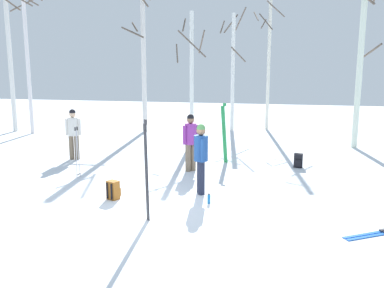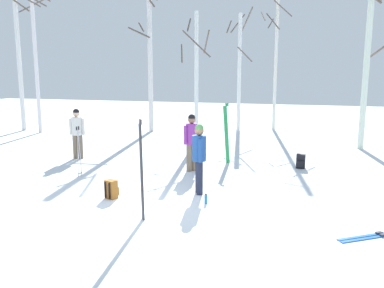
{
  "view_description": "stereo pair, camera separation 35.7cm",
  "coord_description": "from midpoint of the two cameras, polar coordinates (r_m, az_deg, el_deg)",
  "views": [
    {
      "loc": [
        2.85,
        -7.64,
        2.93
      ],
      "look_at": [
        0.13,
        2.67,
        1.0
      ],
      "focal_mm": 37.23,
      "sensor_mm": 36.0,
      "label": 1
    },
    {
      "loc": [
        3.2,
        -7.55,
        2.93
      ],
      "look_at": [
        0.13,
        2.67,
        1.0
      ],
      "focal_mm": 37.23,
      "sensor_mm": 36.0,
      "label": 2
    }
  ],
  "objects": [
    {
      "name": "ski_poles_0",
      "position": [
        11.67,
        -16.97,
        -0.89
      ],
      "size": [
        0.07,
        0.2,
        1.43
      ],
      "color": "#B2B2BC",
      "rests_on": "ground_plane"
    },
    {
      "name": "ski_pair_planted_0",
      "position": [
        12.96,
        3.85,
        1.54
      ],
      "size": [
        0.27,
        0.09,
        1.96
      ],
      "color": "green",
      "rests_on": "ground_plane"
    },
    {
      "name": "person_2",
      "position": [
        9.59,
        0.22,
        -1.47
      ],
      "size": [
        0.34,
        0.49,
        1.72
      ],
      "color": "#1E2338",
      "rests_on": "ground_plane"
    },
    {
      "name": "ski_pair_planted_1",
      "position": [
        7.94,
        -7.83,
        -3.82
      ],
      "size": [
        0.16,
        0.17,
        2.03
      ],
      "color": "black",
      "rests_on": "ground_plane"
    },
    {
      "name": "backpack_1",
      "position": [
        12.79,
        14.21,
        -2.32
      ],
      "size": [
        0.27,
        0.3,
        0.44
      ],
      "color": "black",
      "rests_on": "ground_plane"
    },
    {
      "name": "person_1",
      "position": [
        14.04,
        -17.34,
        1.8
      ],
      "size": [
        0.5,
        0.34,
        1.72
      ],
      "color": "#72604C",
      "rests_on": "ground_plane"
    },
    {
      "name": "birch_tree_6",
      "position": [
        16.6,
        22.4,
        10.39
      ],
      "size": [
        1.12,
        1.12,
        6.22
      ],
      "color": "silver",
      "rests_on": "ground_plane"
    },
    {
      "name": "birch_tree_0",
      "position": [
        21.87,
        -25.17,
        12.47
      ],
      "size": [
        1.38,
        1.25,
        8.2
      ],
      "color": "silver",
      "rests_on": "ground_plane"
    },
    {
      "name": "birch_tree_5",
      "position": [
        20.89,
        10.45,
        13.34
      ],
      "size": [
        1.61,
        1.42,
        7.92
      ],
      "color": "silver",
      "rests_on": "ground_plane"
    },
    {
      "name": "backpack_0",
      "position": [
        9.55,
        -12.27,
        -6.49
      ],
      "size": [
        0.31,
        0.33,
        0.44
      ],
      "color": "#99591E",
      "rests_on": "ground_plane"
    },
    {
      "name": "birch_tree_4",
      "position": [
        20.21,
        5.35,
        10.61
      ],
      "size": [
        1.25,
        1.27,
        6.03
      ],
      "color": "silver",
      "rests_on": "ground_plane"
    },
    {
      "name": "birch_tree_3",
      "position": [
        16.42,
        -0.72,
        9.81
      ],
      "size": [
        1.48,
        1.37,
        5.32
      ],
      "color": "white",
      "rests_on": "ground_plane"
    },
    {
      "name": "birch_tree_1",
      "position": [
        20.71,
        -23.07,
        12.77
      ],
      "size": [
        1.84,
        1.84,
        7.79
      ],
      "color": "silver",
      "rests_on": "ground_plane"
    },
    {
      "name": "person_0",
      "position": [
        11.81,
        -1.07,
        0.75
      ],
      "size": [
        0.39,
        0.4,
        1.72
      ],
      "color": "#72604C",
      "rests_on": "ground_plane"
    },
    {
      "name": "ski_pair_lying_0",
      "position": [
        8.23,
        24.54,
        -11.47
      ],
      "size": [
        1.5,
        1.1,
        0.05
      ],
      "color": "blue",
      "rests_on": "ground_plane"
    },
    {
      "name": "ground_plane",
      "position": [
        8.68,
        -6.6,
        -9.53
      ],
      "size": [
        60.0,
        60.0,
        0.0
      ],
      "primitive_type": "plane",
      "color": "white"
    },
    {
      "name": "birch_tree_2",
      "position": [
        19.93,
        -7.51,
        13.3
      ],
      "size": [
        1.72,
        1.73,
        7.77
      ],
      "color": "silver",
      "rests_on": "ground_plane"
    },
    {
      "name": "water_bottle_0",
      "position": [
        9.07,
        1.3,
        -7.85
      ],
      "size": [
        0.07,
        0.07,
        0.24
      ],
      "color": "#1E72BF",
      "rests_on": "ground_plane"
    }
  ]
}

